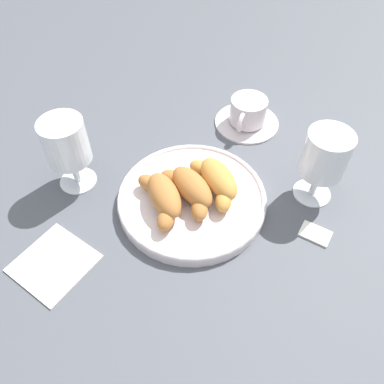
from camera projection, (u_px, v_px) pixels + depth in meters
name	position (u px, v px, depth m)	size (l,w,h in m)	color
ground_plane	(199.00, 205.00, 0.69)	(2.20, 2.20, 0.00)	#4C4F56
pastry_plate	(192.00, 198.00, 0.68)	(0.26, 0.26, 0.02)	silver
croissant_large	(217.00, 180.00, 0.67)	(0.14, 0.06, 0.04)	#CC893D
croissant_small	(190.00, 188.00, 0.66)	(0.14, 0.07, 0.04)	#AD6B33
croissant_extra	(163.00, 196.00, 0.65)	(0.14, 0.07, 0.04)	#AD6B33
coffee_cup_near	(248.00, 114.00, 0.81)	(0.14, 0.14, 0.06)	silver
juice_glass_left	(325.00, 157.00, 0.63)	(0.08, 0.08, 0.14)	white
juice_glass_right	(67.00, 145.00, 0.66)	(0.08, 0.08, 0.14)	white
sugar_packet	(315.00, 233.00, 0.64)	(0.05, 0.03, 0.01)	white
folded_napkin	(54.00, 263.00, 0.61)	(0.11, 0.11, 0.01)	silver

